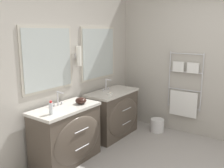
{
  "coord_description": "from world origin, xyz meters",
  "views": [
    {
      "loc": [
        -2.56,
        -0.64,
        1.82
      ],
      "look_at": [
        0.4,
        1.46,
        1.05
      ],
      "focal_mm": 40.0,
      "sensor_mm": 36.0,
      "label": 1
    }
  ],
  "objects_px": {
    "amenity_bowl": "(81,101)",
    "vanity_left": "(68,135)",
    "vanity_right": "(114,113)",
    "waste_bin": "(157,125)",
    "toiletry_bottle": "(51,108)"
  },
  "relations": [
    {
      "from": "waste_bin",
      "to": "toiletry_bottle",
      "type": "bearing_deg",
      "value": 166.0
    },
    {
      "from": "vanity_left",
      "to": "amenity_bowl",
      "type": "relative_size",
      "value": 6.2
    },
    {
      "from": "vanity_right",
      "to": "waste_bin",
      "type": "bearing_deg",
      "value": -42.76
    },
    {
      "from": "toiletry_bottle",
      "to": "waste_bin",
      "type": "bearing_deg",
      "value": -14.0
    },
    {
      "from": "toiletry_bottle",
      "to": "waste_bin",
      "type": "relative_size",
      "value": 0.7
    },
    {
      "from": "vanity_left",
      "to": "vanity_right",
      "type": "xyz_separation_m",
      "value": [
        1.12,
        0.0,
        0.0
      ]
    },
    {
      "from": "vanity_right",
      "to": "waste_bin",
      "type": "xyz_separation_m",
      "value": [
        0.61,
        -0.56,
        -0.28
      ]
    },
    {
      "from": "amenity_bowl",
      "to": "vanity_left",
      "type": "bearing_deg",
      "value": 170.58
    },
    {
      "from": "vanity_left",
      "to": "vanity_right",
      "type": "height_order",
      "value": "same"
    },
    {
      "from": "vanity_left",
      "to": "toiletry_bottle",
      "type": "height_order",
      "value": "toiletry_bottle"
    },
    {
      "from": "toiletry_bottle",
      "to": "waste_bin",
      "type": "distance_m",
      "value": 2.23
    },
    {
      "from": "vanity_right",
      "to": "toiletry_bottle",
      "type": "distance_m",
      "value": 1.51
    },
    {
      "from": "vanity_left",
      "to": "vanity_right",
      "type": "bearing_deg",
      "value": 0.0
    },
    {
      "from": "vanity_right",
      "to": "waste_bin",
      "type": "distance_m",
      "value": 0.87
    },
    {
      "from": "amenity_bowl",
      "to": "waste_bin",
      "type": "bearing_deg",
      "value": -19.29
    }
  ]
}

